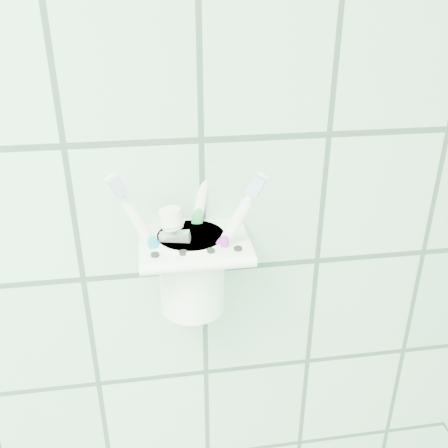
% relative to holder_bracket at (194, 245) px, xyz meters
% --- Properties ---
extents(holder_bracket, '(0.14, 0.11, 0.04)m').
position_rel_holder_bracket_xyz_m(holder_bracket, '(0.00, 0.00, 0.00)').
color(holder_bracket, white).
rests_on(holder_bracket, wall_back).
extents(cup, '(0.09, 0.09, 0.11)m').
position_rel_holder_bracket_xyz_m(cup, '(-0.00, 0.00, -0.04)').
color(cup, white).
rests_on(cup, holder_bracket).
extents(toothbrush_pink, '(0.09, 0.03, 0.21)m').
position_rel_holder_bracket_xyz_m(toothbrush_pink, '(-0.01, -0.01, 0.02)').
color(toothbrush_pink, white).
rests_on(toothbrush_pink, cup).
extents(toothbrush_blue, '(0.05, 0.05, 0.21)m').
position_rel_holder_bracket_xyz_m(toothbrush_blue, '(-0.01, 0.02, 0.02)').
color(toothbrush_blue, white).
rests_on(toothbrush_blue, cup).
extents(toothbrush_orange, '(0.09, 0.05, 0.21)m').
position_rel_holder_bracket_xyz_m(toothbrush_orange, '(-0.01, -0.00, 0.02)').
color(toothbrush_orange, white).
rests_on(toothbrush_orange, cup).
extents(toothpaste_tube, '(0.05, 0.04, 0.15)m').
position_rel_holder_bracket_xyz_m(toothpaste_tube, '(-0.01, -0.01, -0.01)').
color(toothpaste_tube, silver).
rests_on(toothpaste_tube, cup).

